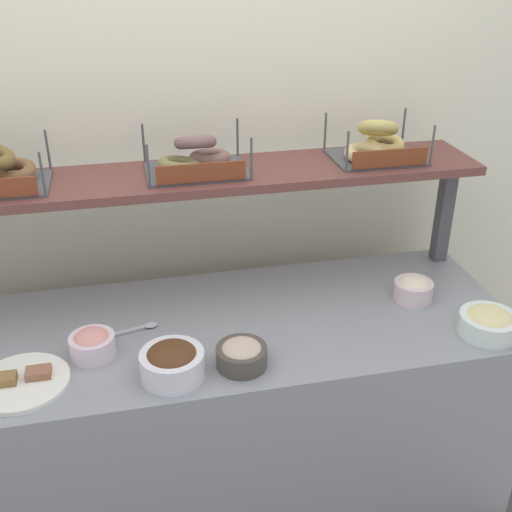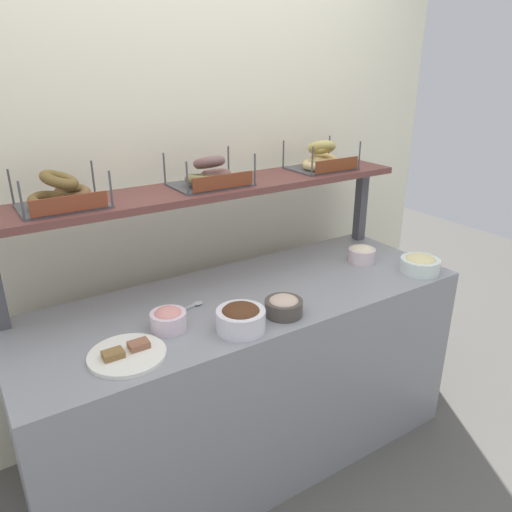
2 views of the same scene
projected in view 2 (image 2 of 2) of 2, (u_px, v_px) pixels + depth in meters
ground_plane at (247, 450)px, 2.43m from camera, size 8.00×8.00×0.00m
back_wall at (187, 190)px, 2.42m from camera, size 3.15×0.06×2.40m
deli_counter at (247, 378)px, 2.27m from camera, size 1.95×0.70×0.85m
shelf_riser_right at (361, 205)px, 2.72m from camera, size 0.05×0.05×0.40m
upper_shelf at (213, 188)px, 2.17m from camera, size 1.91×0.32×0.03m
bowl_lox_spread at (168, 319)px, 1.84m from camera, size 0.14×0.14×0.09m
bowl_tuna_salad at (284, 306)px, 1.95m from camera, size 0.15×0.15×0.08m
bowl_chocolate_spread at (241, 318)px, 1.83m from camera, size 0.19×0.19×0.10m
bowl_potato_salad at (362, 254)px, 2.46m from camera, size 0.13×0.13×0.09m
bowl_egg_salad at (420, 264)px, 2.34m from camera, size 0.19×0.19×0.08m
serving_plate_white at (127, 354)px, 1.68m from camera, size 0.27×0.27×0.04m
serving_spoon_near_plate at (190, 307)px, 2.01m from camera, size 0.18×0.06×0.01m
bagel_basket_cinnamon_raisin at (61, 195)px, 1.83m from camera, size 0.32×0.25×0.15m
bagel_basket_poppy at (210, 175)px, 2.15m from camera, size 0.33×0.25×0.14m
bagel_basket_plain at (321, 160)px, 2.47m from camera, size 0.31×0.24×0.16m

